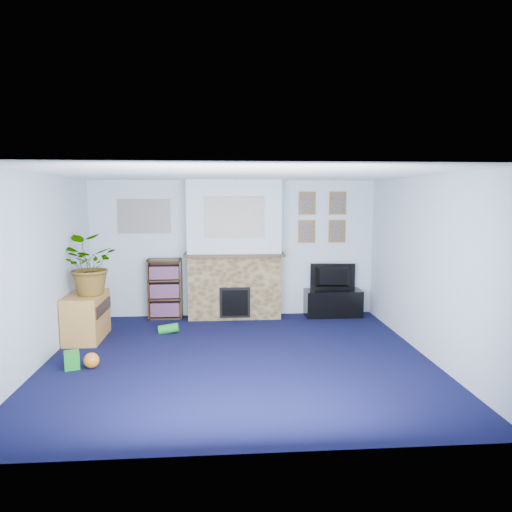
{
  "coord_description": "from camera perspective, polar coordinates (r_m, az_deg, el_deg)",
  "views": [
    {
      "loc": [
        -0.2,
        -5.79,
        2.14
      ],
      "look_at": [
        0.3,
        0.97,
        1.24
      ],
      "focal_mm": 32.0,
      "sensor_mm": 36.0,
      "label": 1
    }
  ],
  "objects": [
    {
      "name": "toy_ball",
      "position": [
        6.18,
        -19.88,
        -12.24
      ],
      "size": [
        0.19,
        0.19,
        0.19
      ],
      "primitive_type": "sphere",
      "color": "orange",
      "rests_on": "ground"
    },
    {
      "name": "mantel_clock",
      "position": [
        7.85,
        -2.6,
        0.86
      ],
      "size": [
        0.1,
        0.06,
        0.14
      ],
      "primitive_type": "cube",
      "color": "gold",
      "rests_on": "chimney_breast"
    },
    {
      "name": "wall_left",
      "position": [
        6.3,
        -25.57,
        -1.73
      ],
      "size": [
        0.04,
        4.5,
        2.4
      ],
      "primitive_type": "cube",
      "color": "#B0C0D5",
      "rests_on": "ground"
    },
    {
      "name": "collage_main",
      "position": [
        7.64,
        -2.72,
        4.89
      ],
      "size": [
        1.0,
        0.03,
        0.68
      ],
      "primitive_type": "cube",
      "color": "gray",
      "rests_on": "chimney_breast"
    },
    {
      "name": "tv_stand",
      "position": [
        8.29,
        9.59,
        -5.87
      ],
      "size": [
        0.99,
        0.42,
        0.47
      ],
      "primitive_type": "cube",
      "color": "black",
      "rests_on": "ground"
    },
    {
      "name": "wall_back",
      "position": [
        8.1,
        -2.78,
        0.92
      ],
      "size": [
        5.0,
        0.04,
        2.4
      ],
      "primitive_type": "cube",
      "color": "#B0C0D5",
      "rests_on": "ground"
    },
    {
      "name": "mantel_candle",
      "position": [
        7.86,
        -0.91,
        0.95
      ],
      "size": [
        0.04,
        0.04,
        0.14
      ],
      "primitive_type": "cylinder",
      "color": "#B2BFC6",
      "rests_on": "chimney_breast"
    },
    {
      "name": "portrait_br",
      "position": [
        8.31,
        10.1,
        3.06
      ],
      "size": [
        0.3,
        0.03,
        0.4
      ],
      "primitive_type": "cube",
      "color": "brown",
      "rests_on": "wall_back"
    },
    {
      "name": "wall_front",
      "position": [
        3.67,
        -0.96,
        -7.23
      ],
      "size": [
        5.0,
        0.04,
        2.4
      ],
      "primitive_type": "cube",
      "color": "#B0C0D5",
      "rests_on": "ground"
    },
    {
      "name": "portrait_tr",
      "position": [
        8.28,
        10.18,
        6.51
      ],
      "size": [
        0.3,
        0.03,
        0.4
      ],
      "primitive_type": "cube",
      "color": "brown",
      "rests_on": "wall_back"
    },
    {
      "name": "toy_block",
      "position": [
        6.24,
        -22.03,
        -11.95
      ],
      "size": [
        0.23,
        0.23,
        0.22
      ],
      "primitive_type": "cube",
      "rotation": [
        0.0,
        0.0,
        0.34
      ],
      "color": "#198C26",
      "rests_on": "ground"
    },
    {
      "name": "green_crate",
      "position": [
        7.35,
        -20.09,
        -8.68
      ],
      "size": [
        0.41,
        0.35,
        0.3
      ],
      "primitive_type": "cube",
      "rotation": [
        0.0,
        0.0,
        0.14
      ],
      "color": "#198C26",
      "rests_on": "ground"
    },
    {
      "name": "television",
      "position": [
        8.21,
        9.63,
        -2.61
      ],
      "size": [
        0.81,
        0.18,
        0.46
      ],
      "primitive_type": "imported",
      "rotation": [
        0.0,
        0.0,
        3.05
      ],
      "color": "black",
      "rests_on": "tv_stand"
    },
    {
      "name": "floor",
      "position": [
        6.18,
        -2.16,
        -12.67
      ],
      "size": [
        5.0,
        4.5,
        0.01
      ],
      "primitive_type": "cube",
      "color": "black",
      "rests_on": "ground"
    },
    {
      "name": "mantel_teddy",
      "position": [
        7.85,
        -6.36,
        0.78
      ],
      "size": [
        0.13,
        0.13,
        0.13
      ],
      "primitive_type": "sphere",
      "color": "gray",
      "rests_on": "chimney_breast"
    },
    {
      "name": "wall_right",
      "position": [
        6.46,
        20.54,
        -1.25
      ],
      "size": [
        0.04,
        4.5,
        2.4
      ],
      "primitive_type": "cube",
      "color": "#B0C0D5",
      "rests_on": "ground"
    },
    {
      "name": "collage_left",
      "position": [
        8.15,
        -13.8,
        4.84
      ],
      "size": [
        0.9,
        0.03,
        0.58
      ],
      "primitive_type": "cube",
      "color": "gray",
      "rests_on": "wall_back"
    },
    {
      "name": "potted_plant",
      "position": [
        7.11,
        -20.43,
        -1.13
      ],
      "size": [
        0.87,
        0.78,
        0.87
      ],
      "primitive_type": "imported",
      "rotation": [
        0.0,
        0.0,
        3.0
      ],
      "color": "#26661E",
      "rests_on": "sideboard"
    },
    {
      "name": "ceiling",
      "position": [
        5.8,
        -2.28,
        10.16
      ],
      "size": [
        5.0,
        4.5,
        0.01
      ],
      "primitive_type": "cube",
      "color": "white",
      "rests_on": "wall_back"
    },
    {
      "name": "sideboard",
      "position": [
        7.32,
        -20.42,
        -7.05
      ],
      "size": [
        0.49,
        0.88,
        0.69
      ],
      "primitive_type": "cube",
      "color": "#B37E39",
      "rests_on": "ground"
    },
    {
      "name": "mantel_can",
      "position": [
        7.9,
        2.16,
        0.83
      ],
      "size": [
        0.06,
        0.06,
        0.12
      ],
      "primitive_type": "cylinder",
      "color": "#198C26",
      "rests_on": "chimney_breast"
    },
    {
      "name": "portrait_bl",
      "position": [
        8.19,
        6.36,
        3.06
      ],
      "size": [
        0.3,
        0.03,
        0.4
      ],
      "primitive_type": "cube",
      "color": "brown",
      "rests_on": "wall_back"
    },
    {
      "name": "bookshelf",
      "position": [
        8.13,
        -11.27,
        -4.18
      ],
      "size": [
        0.58,
        0.28,
        1.05
      ],
      "color": "#301F11",
      "rests_on": "ground"
    },
    {
      "name": "chimney_breast",
      "position": [
        7.9,
        -2.74,
        0.64
      ],
      "size": [
        1.72,
        0.5,
        2.4
      ],
      "color": "brown",
      "rests_on": "ground"
    },
    {
      "name": "toy_tube",
      "position": [
        7.34,
        -10.87,
        -8.92
      ],
      "size": [
        0.32,
        0.14,
        0.18
      ],
      "primitive_type": "cylinder",
      "rotation": [
        0.0,
        1.43,
        0.0
      ],
      "color": "#198C26",
      "rests_on": "ground"
    },
    {
      "name": "portrait_tl",
      "position": [
        8.16,
        6.41,
        6.57
      ],
      "size": [
        0.3,
        0.03,
        0.4
      ],
      "primitive_type": "cube",
      "color": "brown",
      "rests_on": "wall_back"
    }
  ]
}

